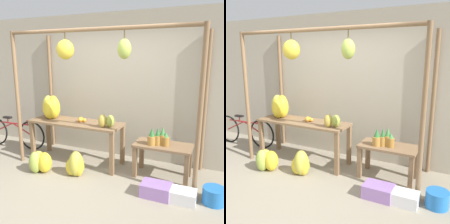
{
  "view_description": "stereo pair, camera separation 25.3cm",
  "coord_description": "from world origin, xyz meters",
  "views": [
    {
      "loc": [
        1.83,
        -2.91,
        1.99
      ],
      "look_at": [
        0.13,
        0.94,
        1.05
      ],
      "focal_mm": 40.0,
      "sensor_mm": 36.0,
      "label": 1
    },
    {
      "loc": [
        2.06,
        -2.8,
        1.99
      ],
      "look_at": [
        0.13,
        0.94,
        1.05
      ],
      "focal_mm": 40.0,
      "sensor_mm": 36.0,
      "label": 2
    }
  ],
  "objects": [
    {
      "name": "banana_pile_ground_right",
      "position": [
        -0.31,
        0.44,
        0.18
      ],
      "size": [
        0.39,
        0.4,
        0.44
      ],
      "color": "gold",
      "rests_on": "ground_plane"
    },
    {
      "name": "pineapple_cluster",
      "position": [
        0.97,
        0.93,
        0.69
      ],
      "size": [
        0.35,
        0.19,
        0.31
      ],
      "color": "#A3702D",
      "rests_on": "display_table_side"
    },
    {
      "name": "fruit_crate_purple",
      "position": [
        1.46,
        0.35,
        0.09
      ],
      "size": [
        0.38,
        0.26,
        0.18
      ],
      "color": "silver",
      "rests_on": "ground_plane"
    },
    {
      "name": "shop_wall_back",
      "position": [
        0.0,
        1.62,
        1.4
      ],
      "size": [
        8.0,
        0.08,
        2.8
      ],
      "color": "#B2A893",
      "rests_on": "ground_plane"
    },
    {
      "name": "banana_pile_ground_left",
      "position": [
        -0.96,
        0.3,
        0.19
      ],
      "size": [
        0.47,
        0.4,
        0.39
      ],
      "color": "yellow",
      "rests_on": "ground_plane"
    },
    {
      "name": "ground_plane",
      "position": [
        0.0,
        0.0,
        0.0
      ],
      "size": [
        20.0,
        20.0,
        0.0
      ],
      "primitive_type": "plane",
      "color": "gray"
    },
    {
      "name": "papaya_pile",
      "position": [
        0.08,
        0.83,
        0.91
      ],
      "size": [
        0.29,
        0.25,
        0.23
      ],
      "color": "#B2993D",
      "rests_on": "display_table_main"
    },
    {
      "name": "display_table_side",
      "position": [
        1.03,
        0.99,
        0.45
      ],
      "size": [
        0.94,
        0.49,
        0.57
      ],
      "color": "brown",
      "rests_on": "ground_plane"
    },
    {
      "name": "banana_pile_on_table",
      "position": [
        -1.2,
        0.99,
        1.0
      ],
      "size": [
        0.46,
        0.39,
        0.44
      ],
      "color": "yellow",
      "rests_on": "display_table_main"
    },
    {
      "name": "parked_bicycle",
      "position": [
        -2.31,
        1.04,
        0.34
      ],
      "size": [
        1.63,
        0.15,
        0.69
      ],
      "color": "black",
      "rests_on": "ground_plane"
    },
    {
      "name": "fruit_crate_white",
      "position": [
        1.09,
        0.34,
        0.1
      ],
      "size": [
        0.42,
        0.29,
        0.2
      ],
      "color": "#9970B7",
      "rests_on": "ground_plane"
    },
    {
      "name": "display_table_main",
      "position": [
        -0.61,
        0.94,
        0.67
      ],
      "size": [
        1.79,
        0.59,
        0.8
      ],
      "color": "brown",
      "rests_on": "ground_plane"
    },
    {
      "name": "orange_pile",
      "position": [
        -0.49,
        0.95,
        0.84
      ],
      "size": [
        0.16,
        0.12,
        0.09
      ],
      "color": "orange",
      "rests_on": "display_table_main"
    },
    {
      "name": "stall_awning",
      "position": [
        -0.07,
        0.79,
        1.68
      ],
      "size": [
        3.27,
        1.16,
        2.41
      ],
      "color": "brown",
      "rests_on": "ground_plane"
    },
    {
      "name": "blue_bucket",
      "position": [
        1.87,
        0.49,
        0.11
      ],
      "size": [
        0.31,
        0.31,
        0.23
      ],
      "color": "blue",
      "rests_on": "ground_plane"
    }
  ]
}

